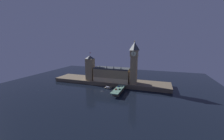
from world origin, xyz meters
TOP-DOWN VIEW (x-y plane):
  - ground_plane at (0.00, 0.00)m, footprint 400.00×400.00m
  - embankment at (0.00, 39.00)m, footprint 220.00×42.00m
  - parliament_hall at (6.89, 32.32)m, footprint 65.02×23.98m
  - clock_tower at (47.76, 26.79)m, footprint 12.98×13.09m
  - victoria_tower at (-35.51, 28.32)m, footprint 13.91×13.91m
  - bridge at (30.30, -5.00)m, footprint 11.77×46.00m
  - car_northbound_lead at (27.71, 4.68)m, footprint 1.94×3.80m
  - car_northbound_trail at (27.71, -10.11)m, footprint 1.85×4.20m
  - car_southbound_lead at (32.89, -8.18)m, footprint 2.01×4.72m
  - pedestrian_near_rail at (25.13, -19.72)m, footprint 0.38×0.38m
  - pedestrian_mid_walk at (35.48, -2.78)m, footprint 0.38×0.38m
  - pedestrian_far_rail at (25.13, 9.93)m, footprint 0.38×0.38m
  - street_lamp_near at (24.73, -19.72)m, footprint 1.34×0.60m
  - street_lamp_mid at (35.88, -5.00)m, footprint 1.34×0.60m
  - street_lamp_far at (24.73, 9.72)m, footprint 1.34×0.60m
  - boat_upstream at (7.76, 8.26)m, footprint 14.12×6.48m

SIDE VIEW (x-z plane):
  - ground_plane at x=0.00m, z-range 0.00..0.00m
  - boat_upstream at x=7.76m, z-range -0.54..3.44m
  - embankment at x=0.00m, z-range 0.00..6.78m
  - bridge at x=30.30m, z-range 1.07..7.76m
  - car_northbound_lead at x=27.71m, z-range 6.65..8.06m
  - car_southbound_lead at x=32.89m, z-range 6.65..8.07m
  - car_northbound_trail at x=27.71m, z-range 6.64..8.24m
  - pedestrian_mid_walk at x=35.48m, z-range 6.74..8.36m
  - pedestrian_near_rail at x=25.13m, z-range 6.74..8.44m
  - pedestrian_far_rail at x=25.13m, z-range 6.75..8.49m
  - street_lamp_mid at x=35.88m, z-range 7.50..13.91m
  - street_lamp_near at x=24.73m, z-range 7.56..14.46m
  - street_lamp_far at x=24.73m, z-range 7.58..14.67m
  - parliament_hall at x=6.89m, z-range 4.16..34.88m
  - victoria_tower at x=-35.51m, z-range 3.88..56.44m
  - clock_tower at x=47.76m, z-range 8.84..81.82m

